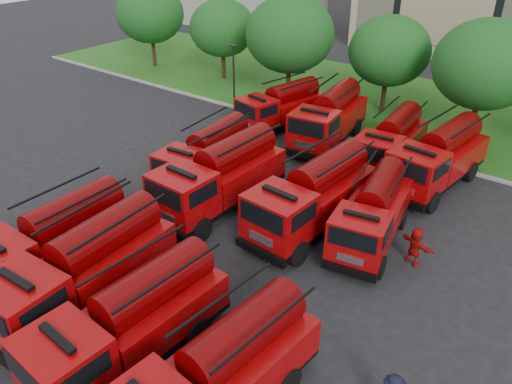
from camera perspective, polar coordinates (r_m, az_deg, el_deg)
ground at (r=21.93m, az=-10.90°, el=-9.88°), size 140.00×140.00×0.00m
lawn at (r=41.33m, az=16.58°, el=9.29°), size 70.00×16.00×0.12m
curb at (r=34.35m, az=11.37°, el=5.76°), size 70.00×0.30×0.14m
tree_0 at (r=50.29m, az=-12.04°, el=19.33°), size 6.30×6.30×7.70m
tree_1 at (r=45.52m, az=-3.87°, el=18.19°), size 5.71×5.71×6.98m
tree_2 at (r=39.44m, az=3.88°, el=17.53°), size 6.72×6.72×8.22m
tree_3 at (r=38.56m, az=15.01°, el=15.30°), size 5.88×5.88×7.19m
tree_4 at (r=35.01m, az=24.79°, el=13.08°), size 6.55×6.55×8.01m
lamp_post_0 at (r=37.88m, az=-2.56°, el=13.19°), size 0.60×0.25×5.11m
fire_truck_0 at (r=22.67m, az=-22.02°, el=-5.06°), size 2.77×7.31×3.31m
fire_truck_1 at (r=20.38m, az=-18.97°, el=-8.29°), size 3.25×7.96×3.55m
fire_truck_2 at (r=17.84m, az=-14.14°, el=-14.21°), size 3.00×7.51×3.36m
fire_truck_3 at (r=15.94m, az=-4.30°, el=-20.08°), size 3.16×7.48×3.32m
fire_truck_4 at (r=28.31m, az=-5.54°, el=4.23°), size 3.09×7.20×3.19m
fire_truck_5 at (r=25.55m, az=-4.05°, el=1.82°), size 3.09×8.02×3.62m
fire_truck_6 at (r=23.98m, az=6.52°, el=-0.41°), size 3.27×8.01×3.57m
fire_truck_7 at (r=23.61m, az=13.21°, el=-2.27°), size 3.56×7.15×3.11m
fire_truck_8 at (r=35.48m, az=2.93°, el=9.75°), size 3.67×7.21×3.13m
fire_truck_9 at (r=33.28m, az=8.38°, el=8.43°), size 3.71×8.07×3.54m
fire_truck_10 at (r=30.89m, az=15.21°, el=5.59°), size 3.02×7.23×3.21m
fire_truck_11 at (r=29.37m, az=20.14°, el=3.74°), size 3.52×7.91×3.48m
firefighter_4 at (r=25.14m, az=-20.65°, el=-5.68°), size 0.96×1.10×1.90m
firefighter_5 at (r=23.53m, az=17.39°, el=-7.72°), size 1.84×1.24×1.83m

